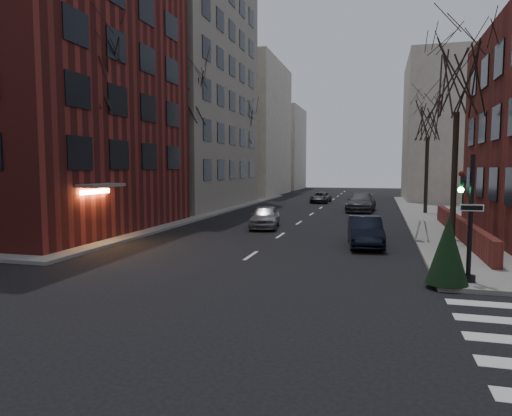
% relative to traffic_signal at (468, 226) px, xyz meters
% --- Properties ---
extents(ground, '(160.00, 160.00, 0.00)m').
position_rel_traffic_signal_xyz_m(ground, '(-7.94, -8.99, -1.91)').
color(ground, black).
rests_on(ground, ground).
extents(sidewalk_far_left, '(44.00, 44.00, 0.15)m').
position_rel_traffic_signal_xyz_m(sidewalk_far_left, '(-36.94, 21.01, -1.83)').
color(sidewalk_far_left, gray).
rests_on(sidewalk_far_left, ground).
extents(building_left_brick, '(15.00, 15.00, 18.00)m').
position_rel_traffic_signal_xyz_m(building_left_brick, '(-23.44, 7.51, 7.09)').
color(building_left_brick, maroon).
rests_on(building_left_brick, ground).
extents(building_left_tan, '(18.00, 18.00, 28.00)m').
position_rel_traffic_signal_xyz_m(building_left_tan, '(-24.94, 25.01, 12.09)').
color(building_left_tan, gray).
rests_on(building_left_tan, ground).
extents(low_wall_right, '(0.35, 16.00, 1.00)m').
position_rel_traffic_signal_xyz_m(low_wall_right, '(1.36, 10.01, -1.26)').
color(low_wall_right, maroon).
rests_on(low_wall_right, sidewalk_far_right).
extents(building_distant_la, '(14.00, 16.00, 18.00)m').
position_rel_traffic_signal_xyz_m(building_distant_la, '(-22.94, 46.01, 7.09)').
color(building_distant_la, beige).
rests_on(building_distant_la, ground).
extents(building_distant_ra, '(14.00, 14.00, 16.00)m').
position_rel_traffic_signal_xyz_m(building_distant_ra, '(7.06, 41.01, 6.09)').
color(building_distant_ra, beige).
rests_on(building_distant_ra, ground).
extents(building_distant_lb, '(10.00, 12.00, 14.00)m').
position_rel_traffic_signal_xyz_m(building_distant_lb, '(-20.94, 63.01, 5.09)').
color(building_distant_lb, beige).
rests_on(building_distant_lb, ground).
extents(traffic_signal, '(0.76, 0.44, 4.00)m').
position_rel_traffic_signal_xyz_m(traffic_signal, '(0.00, 0.00, 0.00)').
color(traffic_signal, black).
rests_on(traffic_signal, sidewalk_far_right).
extents(tree_left_a, '(4.18, 4.18, 10.26)m').
position_rel_traffic_signal_xyz_m(tree_left_a, '(-16.74, 5.01, 6.56)').
color(tree_left_a, '#2D231C').
rests_on(tree_left_a, sidewalk_far_left).
extents(tree_left_b, '(4.40, 4.40, 10.80)m').
position_rel_traffic_signal_xyz_m(tree_left_b, '(-16.74, 17.01, 7.00)').
color(tree_left_b, '#2D231C').
rests_on(tree_left_b, sidewalk_far_left).
extents(tree_left_c, '(3.96, 3.96, 9.72)m').
position_rel_traffic_signal_xyz_m(tree_left_c, '(-16.74, 31.01, 6.12)').
color(tree_left_c, '#2D231C').
rests_on(tree_left_c, sidewalk_far_left).
extents(tree_right_a, '(3.96, 3.96, 9.72)m').
position_rel_traffic_signal_xyz_m(tree_right_a, '(0.86, 9.01, 6.12)').
color(tree_right_a, '#2D231C').
rests_on(tree_right_a, sidewalk_far_right).
extents(tree_right_b, '(3.74, 3.74, 9.18)m').
position_rel_traffic_signal_xyz_m(tree_right_b, '(0.86, 23.01, 5.68)').
color(tree_right_b, '#2D231C').
rests_on(tree_right_b, sidewalk_far_right).
extents(streetlamp_near, '(0.36, 0.36, 6.28)m').
position_rel_traffic_signal_xyz_m(streetlamp_near, '(-16.14, 13.01, 2.33)').
color(streetlamp_near, black).
rests_on(streetlamp_near, sidewalk_far_left).
extents(streetlamp_far, '(0.36, 0.36, 6.28)m').
position_rel_traffic_signal_xyz_m(streetlamp_far, '(-16.14, 33.01, 2.33)').
color(streetlamp_far, black).
rests_on(streetlamp_far, sidewalk_far_left).
extents(parked_sedan, '(1.93, 4.40, 1.40)m').
position_rel_traffic_signal_xyz_m(parked_sedan, '(-3.32, 6.67, -1.21)').
color(parked_sedan, black).
rests_on(parked_sedan, ground).
extents(car_lane_silver, '(2.21, 4.33, 1.41)m').
position_rel_traffic_signal_xyz_m(car_lane_silver, '(-9.53, 11.82, -1.20)').
color(car_lane_silver, '#97989C').
rests_on(car_lane_silver, ground).
extents(car_lane_gray, '(2.57, 5.54, 1.57)m').
position_rel_traffic_signal_xyz_m(car_lane_gray, '(-4.19, 24.42, -1.12)').
color(car_lane_gray, '#404145').
rests_on(car_lane_gray, ground).
extents(car_lane_far, '(1.95, 4.09, 1.13)m').
position_rel_traffic_signal_xyz_m(car_lane_far, '(-8.74, 33.20, -1.34)').
color(car_lane_far, '#393A3E').
rests_on(car_lane_far, ground).
extents(sandwich_board, '(0.47, 0.64, 1.01)m').
position_rel_traffic_signal_xyz_m(sandwich_board, '(-0.64, 8.11, -1.25)').
color(sandwich_board, silver).
rests_on(sandwich_board, sidewalk_far_right).
extents(evergreen_shrub, '(1.50, 1.50, 2.12)m').
position_rel_traffic_signal_xyz_m(evergreen_shrub, '(-0.64, -0.49, -0.70)').
color(evergreen_shrub, black).
rests_on(evergreen_shrub, sidewalk_far_right).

